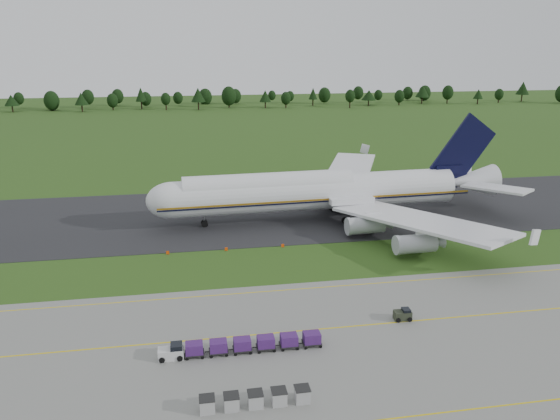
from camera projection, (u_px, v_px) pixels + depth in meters
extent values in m
plane|color=#274815|center=(249.00, 266.00, 89.16)|extent=(600.00, 600.00, 0.00)
cube|color=slate|center=(286.00, 392.00, 57.13)|extent=(300.00, 52.00, 0.06)
cube|color=black|center=(234.00, 215.00, 115.51)|extent=(300.00, 40.00, 0.08)
cube|color=#D7BC0C|center=(269.00, 333.00, 68.42)|extent=(300.00, 0.25, 0.01)
cube|color=#D7BC0C|center=(257.00, 292.00, 79.72)|extent=(120.00, 0.20, 0.01)
cylinder|color=black|center=(13.00, 109.00, 284.47)|extent=(0.70, 0.70, 3.18)
cone|color=black|center=(11.00, 100.00, 283.17)|extent=(7.34, 7.34, 5.65)
cylinder|color=black|center=(52.00, 107.00, 289.48)|extent=(0.70, 0.70, 3.42)
sphere|color=black|center=(52.00, 101.00, 288.44)|extent=(7.89, 7.89, 7.89)
cylinder|color=black|center=(82.00, 108.00, 285.11)|extent=(0.70, 0.70, 3.54)
cone|color=black|center=(81.00, 99.00, 283.66)|extent=(6.96, 6.96, 6.30)
cylinder|color=black|center=(113.00, 107.00, 291.95)|extent=(0.70, 0.70, 3.29)
sphere|color=black|center=(112.00, 101.00, 290.95)|extent=(5.83, 5.83, 5.83)
cylinder|color=black|center=(142.00, 105.00, 295.93)|extent=(0.70, 0.70, 4.16)
cone|color=black|center=(141.00, 94.00, 294.22)|extent=(5.88, 5.88, 7.40)
cylinder|color=black|center=(166.00, 106.00, 292.04)|extent=(0.70, 0.70, 3.84)
sphere|color=black|center=(166.00, 99.00, 290.88)|extent=(5.07, 5.07, 5.07)
cylinder|color=black|center=(199.00, 106.00, 293.56)|extent=(0.70, 0.70, 4.16)
cone|color=black|center=(198.00, 95.00, 291.85)|extent=(7.64, 7.64, 7.40)
cylinder|color=black|center=(229.00, 104.00, 301.86)|extent=(0.70, 0.70, 4.20)
sphere|color=black|center=(229.00, 96.00, 300.59)|extent=(8.07, 8.07, 8.07)
cylinder|color=black|center=(265.00, 105.00, 300.73)|extent=(0.70, 0.70, 3.49)
cone|color=black|center=(265.00, 96.00, 299.30)|extent=(6.40, 6.40, 6.21)
cylinder|color=black|center=(286.00, 105.00, 301.71)|extent=(0.70, 0.70, 3.43)
sphere|color=black|center=(286.00, 98.00, 300.67)|extent=(5.44, 5.44, 5.44)
cylinder|color=black|center=(313.00, 103.00, 311.55)|extent=(0.70, 0.70, 3.64)
cone|color=black|center=(313.00, 93.00, 310.06)|extent=(5.02, 5.02, 6.48)
cylinder|color=black|center=(350.00, 104.00, 301.36)|extent=(0.70, 0.70, 4.26)
sphere|color=black|center=(350.00, 96.00, 300.07)|extent=(5.38, 5.38, 5.38)
cylinder|color=black|center=(368.00, 103.00, 312.38)|extent=(0.70, 0.70, 3.14)
cone|color=black|center=(369.00, 95.00, 311.09)|extent=(8.46, 8.46, 5.59)
cylinder|color=black|center=(399.00, 102.00, 314.05)|extent=(0.70, 0.70, 3.34)
sphere|color=black|center=(399.00, 96.00, 313.04)|extent=(5.64, 5.64, 5.64)
cylinder|color=black|center=(422.00, 100.00, 321.80)|extent=(0.70, 0.70, 3.90)
cone|color=black|center=(423.00, 91.00, 320.20)|extent=(8.10, 8.10, 6.94)
cylinder|color=black|center=(447.00, 100.00, 323.15)|extent=(0.70, 0.70, 4.17)
sphere|color=black|center=(448.00, 92.00, 321.88)|extent=(6.44, 6.44, 6.44)
cylinder|color=black|center=(478.00, 101.00, 319.73)|extent=(0.70, 0.70, 3.12)
cone|color=black|center=(478.00, 94.00, 318.45)|extent=(5.59, 5.59, 5.54)
cylinder|color=black|center=(498.00, 100.00, 326.28)|extent=(0.70, 0.70, 3.28)
sphere|color=black|center=(499.00, 94.00, 325.28)|extent=(5.13, 5.13, 5.13)
cylinder|color=black|center=(522.00, 98.00, 333.48)|extent=(0.70, 0.70, 4.27)
cone|color=black|center=(523.00, 88.00, 331.73)|extent=(7.77, 7.77, 7.59)
cylinder|color=silver|center=(317.00, 192.00, 111.05)|extent=(58.10, 9.57, 7.18)
cylinder|color=silver|center=(268.00, 187.00, 108.55)|extent=(34.12, 7.00, 5.60)
sphere|color=silver|center=(172.00, 200.00, 105.26)|extent=(7.18, 7.18, 7.18)
cone|color=silver|center=(470.00, 181.00, 117.79)|extent=(11.25, 7.27, 6.82)
cube|color=#C4861D|center=(321.00, 200.00, 107.85)|extent=(63.79, 2.70, 0.35)
cube|color=silver|center=(419.00, 221.00, 96.20)|extent=(24.89, 34.58, 0.55)
cube|color=silver|center=(349.00, 172.00, 131.80)|extent=(22.73, 35.07, 0.55)
cylinder|color=#9EA0A6|center=(365.00, 225.00, 101.50)|extent=(7.11, 3.48, 3.19)
cylinder|color=#9EA0A6|center=(415.00, 244.00, 92.21)|extent=(7.11, 3.48, 3.19)
cylinder|color=#9EA0A6|center=(326.00, 191.00, 124.98)|extent=(7.11, 3.48, 3.19)
cylinder|color=#9EA0A6|center=(332.00, 178.00, 136.19)|extent=(7.11, 3.48, 3.19)
cube|color=black|center=(463.00, 151.00, 115.31)|extent=(14.56, 1.15, 16.02)
cube|color=silver|center=(496.00, 188.00, 111.01)|extent=(11.85, 13.80, 0.45)
cube|color=silver|center=(459.00, 172.00, 124.99)|extent=(11.18, 13.98, 0.45)
cylinder|color=slate|center=(204.00, 221.00, 107.85)|extent=(0.36, 0.36, 2.19)
cylinder|color=black|center=(204.00, 223.00, 107.98)|extent=(1.33, 0.95, 1.30)
cylinder|color=slate|center=(351.00, 219.00, 109.44)|extent=(0.36, 0.36, 2.19)
cylinder|color=black|center=(351.00, 221.00, 109.57)|extent=(1.33, 0.95, 1.30)
cylinder|color=slate|center=(337.00, 206.00, 117.83)|extent=(0.36, 0.36, 2.19)
cylinder|color=black|center=(337.00, 208.00, 117.96)|extent=(1.33, 0.95, 1.30)
cube|color=silver|center=(171.00, 353.00, 62.93)|extent=(2.91, 1.57, 1.23)
cylinder|color=black|center=(162.00, 360.00, 62.11)|extent=(0.67, 0.25, 0.67)
cube|color=black|center=(194.00, 353.00, 63.43)|extent=(2.24, 1.68, 0.13)
cube|color=#3C1959|center=(194.00, 348.00, 63.23)|extent=(2.01, 1.57, 1.23)
cylinder|color=black|center=(187.00, 359.00, 62.61)|extent=(0.38, 0.17, 0.38)
cube|color=black|center=(219.00, 351.00, 63.88)|extent=(2.24, 1.68, 0.13)
cube|color=#3C1959|center=(218.00, 346.00, 63.68)|extent=(2.01, 1.57, 1.23)
cylinder|color=black|center=(211.00, 357.00, 63.06)|extent=(0.38, 0.17, 0.38)
cube|color=black|center=(242.00, 349.00, 64.33)|extent=(2.24, 1.68, 0.13)
cube|color=#3C1959|center=(242.00, 344.00, 64.14)|extent=(2.01, 1.57, 1.23)
cylinder|color=black|center=(235.00, 354.00, 63.51)|extent=(0.38, 0.17, 0.38)
cube|color=black|center=(266.00, 346.00, 64.78)|extent=(2.24, 1.68, 0.13)
cube|color=#3C1959|center=(266.00, 341.00, 64.59)|extent=(2.01, 1.57, 1.23)
cylinder|color=black|center=(259.00, 352.00, 63.96)|extent=(0.38, 0.17, 0.38)
cube|color=black|center=(289.00, 344.00, 65.24)|extent=(2.24, 1.68, 0.13)
cube|color=#3C1959|center=(289.00, 339.00, 65.04)|extent=(2.01, 1.57, 1.23)
cylinder|color=black|center=(283.00, 350.00, 64.41)|extent=(0.38, 0.17, 0.38)
cube|color=black|center=(312.00, 342.00, 65.69)|extent=(2.24, 1.68, 0.13)
cube|color=#3C1959|center=(312.00, 337.00, 65.49)|extent=(2.01, 1.57, 1.23)
cylinder|color=black|center=(306.00, 348.00, 64.86)|extent=(0.38, 0.17, 0.38)
cylinder|color=black|center=(171.00, 356.00, 63.01)|extent=(0.67, 0.25, 0.67)
cube|color=#282D20|center=(402.00, 315.00, 71.69)|extent=(2.28, 1.43, 1.22)
cylinder|color=black|center=(399.00, 320.00, 71.03)|extent=(0.62, 0.22, 0.62)
cylinder|color=black|center=(406.00, 315.00, 72.53)|extent=(0.62, 0.22, 0.62)
cube|color=#A2A2A2|center=(207.00, 405.00, 53.85)|extent=(1.48, 1.48, 1.48)
cube|color=black|center=(207.00, 398.00, 53.62)|extent=(1.57, 1.57, 0.07)
cube|color=#A2A2A2|center=(231.00, 402.00, 54.23)|extent=(1.48, 1.48, 1.48)
cube|color=black|center=(231.00, 395.00, 54.00)|extent=(1.57, 1.57, 0.07)
cube|color=#A2A2A2|center=(255.00, 400.00, 54.62)|extent=(1.48, 1.48, 1.48)
cube|color=black|center=(255.00, 393.00, 54.39)|extent=(1.57, 1.57, 0.07)
cube|color=#A2A2A2|center=(279.00, 397.00, 55.01)|extent=(1.48, 1.48, 1.48)
cube|color=black|center=(279.00, 390.00, 54.78)|extent=(1.57, 1.57, 0.07)
cube|color=#A2A2A2|center=(302.00, 395.00, 55.39)|extent=(1.48, 1.48, 1.48)
cube|color=black|center=(302.00, 388.00, 55.16)|extent=(1.57, 1.57, 0.07)
cube|color=#EB4307|center=(168.00, 253.00, 94.00)|extent=(0.50, 0.12, 0.60)
cube|color=black|center=(168.00, 254.00, 94.08)|extent=(0.30, 0.30, 0.04)
cube|color=#EB4307|center=(226.00, 249.00, 95.62)|extent=(0.50, 0.12, 0.60)
cube|color=black|center=(226.00, 251.00, 95.71)|extent=(0.30, 0.30, 0.04)
cube|color=#EB4307|center=(283.00, 246.00, 97.25)|extent=(0.50, 0.12, 0.60)
cube|color=black|center=(283.00, 247.00, 97.33)|extent=(0.30, 0.30, 0.04)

